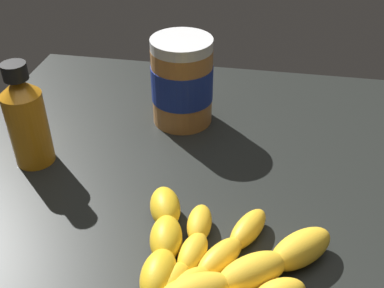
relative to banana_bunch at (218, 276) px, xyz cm
name	(u,v)px	position (x,y,z in cm)	size (l,w,h in cm)	color
ground_plane	(205,215)	(3.17, -12.33, -3.72)	(77.18, 78.20, 4.12)	black
banana_bunch	(218,276)	(0.00, 0.00, 0.00)	(24.59, 26.18, 3.75)	gold
peanut_butter_jar	(182,82)	(9.89, -31.52, 5.23)	(9.62, 9.62, 13.89)	#B27238
honey_bottle	(26,119)	(28.62, -17.22, 5.28)	(5.43, 5.43, 15.20)	orange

